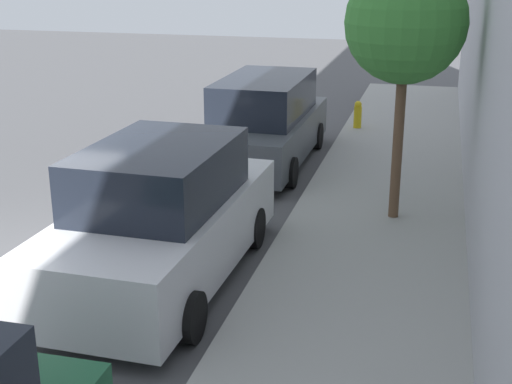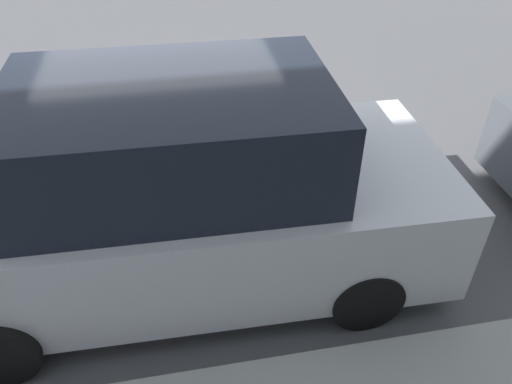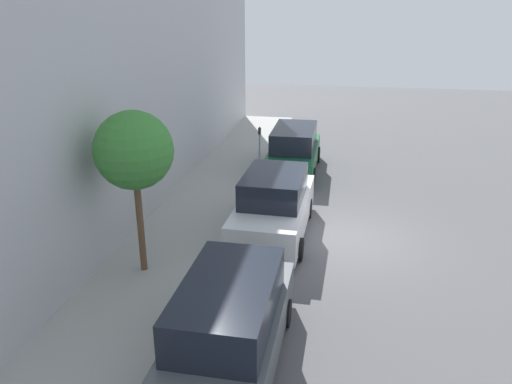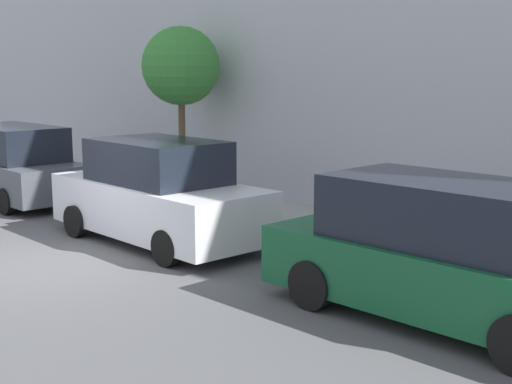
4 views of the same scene
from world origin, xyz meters
TOP-DOWN VIEW (x-y plane):
  - ground_plane at (0.00, 0.00)m, footprint 60.00×60.00m
  - sidewalk at (4.95, 0.00)m, footprint 2.90×32.00m
  - building_facade at (7.40, 0.00)m, footprint 2.00×32.00m
  - parked_minivan_nearest at (2.33, -6.10)m, footprint 2.02×4.91m
  - parked_suv_second at (2.24, 0.06)m, footprint 2.08×4.84m
  - parked_minivan_third at (2.20, 6.14)m, footprint 2.02×4.91m
  - parking_meter_near at (3.95, -7.07)m, footprint 0.11×0.15m
  - street_tree at (5.22, 3.08)m, footprint 1.92×1.92m

SIDE VIEW (x-z plane):
  - ground_plane at x=0.00m, z-range 0.00..0.00m
  - sidewalk at x=4.95m, z-range 0.00..0.15m
  - parked_minivan_nearest at x=2.33m, z-range -0.03..1.87m
  - parked_minivan_third at x=2.20m, z-range -0.03..1.87m
  - parked_suv_second at x=2.24m, z-range -0.06..1.92m
  - parking_meter_near at x=3.95m, z-range 0.32..1.81m
  - street_tree at x=5.22m, z-range 1.26..5.45m
  - building_facade at x=7.40m, z-range 0.00..12.16m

